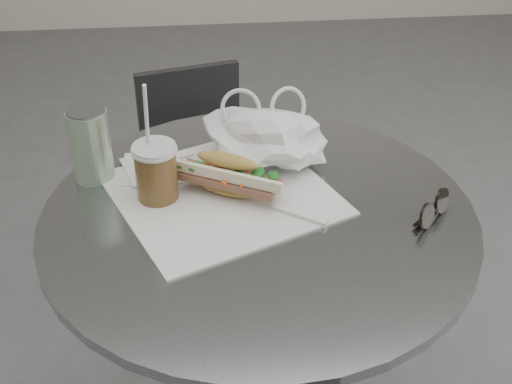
{
  "coord_description": "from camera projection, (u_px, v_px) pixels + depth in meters",
  "views": [
    {
      "loc": [
        -0.09,
        -0.79,
        1.47
      ],
      "look_at": [
        -0.0,
        0.19,
        0.79
      ],
      "focal_mm": 50.0,
      "sensor_mm": 36.0,
      "label": 1
    }
  ],
  "objects": [
    {
      "name": "napkin_stack",
      "position": [
        153.0,
        168.0,
        1.35
      ],
      "size": [
        0.13,
        0.13,
        0.01
      ],
      "color": "white",
      "rests_on": "cafe_table"
    },
    {
      "name": "chair_far",
      "position": [
        205.0,
        209.0,
        1.99
      ],
      "size": [
        0.36,
        0.39,
        0.68
      ],
      "rotation": [
        0.0,
        0.0,
        3.37
      ],
      "color": "#2D2E30",
      "rests_on": "ground"
    },
    {
      "name": "plastic_bag",
      "position": [
        265.0,
        140.0,
        1.34
      ],
      "size": [
        0.23,
        0.19,
        0.11
      ],
      "primitive_type": null,
      "rotation": [
        0.0,
        0.0,
        0.09
      ],
      "color": "white",
      "rests_on": "cafe_table"
    },
    {
      "name": "sandwich_paper",
      "position": [
        223.0,
        193.0,
        1.28
      ],
      "size": [
        0.47,
        0.46,
        0.0
      ],
      "primitive_type": "cube",
      "rotation": [
        0.0,
        0.0,
        0.41
      ],
      "color": "white",
      "rests_on": "cafe_table"
    },
    {
      "name": "iced_coffee",
      "position": [
        156.0,
        172.0,
        1.24
      ],
      "size": [
        0.08,
        0.08,
        0.23
      ],
      "color": "brown",
      "rests_on": "cafe_table"
    },
    {
      "name": "sunglasses",
      "position": [
        433.0,
        210.0,
        1.22
      ],
      "size": [
        0.08,
        0.09,
        0.05
      ],
      "rotation": [
        0.0,
        0.0,
        0.81
      ],
      "color": "black",
      "rests_on": "cafe_table"
    },
    {
      "name": "drink_can",
      "position": [
        90.0,
        144.0,
        1.29
      ],
      "size": [
        0.07,
        0.07,
        0.14
      ],
      "color": "#558F53",
      "rests_on": "cafe_table"
    },
    {
      "name": "cafe_table",
      "position": [
        258.0,
        327.0,
        1.39
      ],
      "size": [
        0.76,
        0.76,
        0.74
      ],
      "color": "slate",
      "rests_on": "ground"
    },
    {
      "name": "banh_mi",
      "position": [
        228.0,
        176.0,
        1.26
      ],
      "size": [
        0.24,
        0.19,
        0.08
      ],
      "rotation": [
        0.0,
        0.0,
        -0.48
      ],
      "color": "gold",
      "rests_on": "sandwich_paper"
    }
  ]
}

